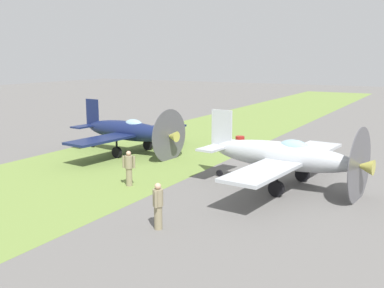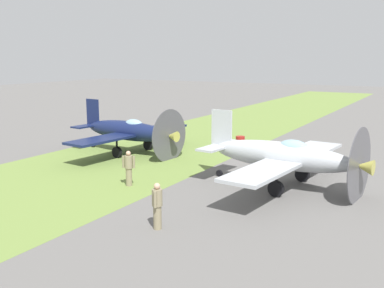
% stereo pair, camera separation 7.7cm
% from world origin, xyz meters
% --- Properties ---
extents(ground_plane, '(160.00, 160.00, 0.00)m').
position_xyz_m(ground_plane, '(0.00, 0.00, 0.00)').
color(ground_plane, '#605E5B').
extents(grass_verge, '(120.00, 11.00, 0.01)m').
position_xyz_m(grass_verge, '(0.00, -10.24, 0.00)').
color(grass_verge, olive).
rests_on(grass_verge, ground).
extents(airplane_lead, '(10.33, 8.18, 3.66)m').
position_xyz_m(airplane_lead, '(1.84, 0.06, 1.53)').
color(airplane_lead, '#B2B7BC').
rests_on(airplane_lead, ground).
extents(airplane_wingman, '(9.83, 7.79, 3.49)m').
position_xyz_m(airplane_wingman, '(-0.90, -11.18, 1.46)').
color(airplane_wingman, '#141E47').
rests_on(airplane_wingman, ground).
extents(ground_crew_chief, '(0.38, 0.59, 1.73)m').
position_xyz_m(ground_crew_chief, '(5.25, -6.51, 0.91)').
color(ground_crew_chief, '#847A5B').
rests_on(ground_crew_chief, ground).
extents(ground_crew_mechanic, '(0.61, 0.38, 1.73)m').
position_xyz_m(ground_crew_mechanic, '(9.28, -2.15, 0.91)').
color(ground_crew_mechanic, '#847A5B').
rests_on(ground_crew_mechanic, ground).
extents(fuel_drum, '(0.60, 0.60, 0.90)m').
position_xyz_m(fuel_drum, '(-5.54, -5.39, 0.45)').
color(fuel_drum, maroon).
rests_on(fuel_drum, ground).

